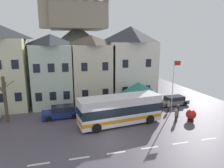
# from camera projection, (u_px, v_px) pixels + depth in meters

# --- Properties ---
(ground_plane) EXTENTS (40.00, 60.00, 0.07)m
(ground_plane) POSITION_uv_depth(u_px,v_px,m) (108.00, 137.00, 18.91)
(ground_plane) COLOR #514A53
(townhouse_00) EXTENTS (5.60, 6.14, 10.98)m
(townhouse_00) POSITION_uv_depth(u_px,v_px,m) (5.00, 68.00, 26.31)
(townhouse_00) COLOR beige
(townhouse_00) RESTS_ON ground_plane
(townhouse_01) EXTENTS (5.20, 6.18, 9.94)m
(townhouse_01) POSITION_uv_depth(u_px,v_px,m) (52.00, 70.00, 27.96)
(townhouse_01) COLOR silver
(townhouse_01) RESTS_ON ground_plane
(townhouse_02) EXTENTS (5.61, 5.19, 9.84)m
(townhouse_02) POSITION_uv_depth(u_px,v_px,m) (92.00, 70.00, 28.92)
(townhouse_02) COLOR beige
(townhouse_02) RESTS_ON ground_plane
(townhouse_03) EXTENTS (6.91, 5.63, 11.15)m
(townhouse_03) POSITION_uv_depth(u_px,v_px,m) (130.00, 64.00, 30.53)
(townhouse_03) COLOR silver
(townhouse_03) RESTS_ON ground_plane
(hilltop_castle) EXTENTS (32.84, 32.84, 18.83)m
(hilltop_castle) POSITION_uv_depth(u_px,v_px,m) (78.00, 50.00, 48.95)
(hilltop_castle) COLOR #595E52
(hilltop_castle) RESTS_ON ground_plane
(transit_bus) EXTENTS (9.35, 3.64, 3.13)m
(transit_bus) POSITION_uv_depth(u_px,v_px,m) (120.00, 110.00, 21.73)
(transit_bus) COLOR white
(transit_bus) RESTS_ON ground_plane
(bus_shelter) EXTENTS (3.60, 3.60, 3.68)m
(bus_shelter) POSITION_uv_depth(u_px,v_px,m) (138.00, 87.00, 26.26)
(bus_shelter) COLOR #473D33
(bus_shelter) RESTS_ON ground_plane
(parked_car_00) EXTENTS (4.47, 2.00, 1.45)m
(parked_car_00) POSITION_uv_depth(u_px,v_px,m) (62.00, 112.00, 23.67)
(parked_car_00) COLOR navy
(parked_car_00) RESTS_ON ground_plane
(parked_car_02) EXTENTS (4.42, 2.04, 1.31)m
(parked_car_02) POSITION_uv_depth(u_px,v_px,m) (173.00, 101.00, 28.38)
(parked_car_02) COLOR slate
(parked_car_02) RESTS_ON ground_plane
(pedestrian_00) EXTENTS (0.34, 0.34, 1.53)m
(pedestrian_00) POSITION_uv_depth(u_px,v_px,m) (168.00, 105.00, 25.65)
(pedestrian_00) COLOR black
(pedestrian_00) RESTS_ON ground_plane
(pedestrian_01) EXTENTS (0.32, 0.29, 1.66)m
(pedestrian_01) POSITION_uv_depth(u_px,v_px,m) (162.00, 105.00, 25.48)
(pedestrian_01) COLOR #2D2D38
(pedestrian_01) RESTS_ON ground_plane
(pedestrian_02) EXTENTS (0.34, 0.37, 1.56)m
(pedestrian_02) POSITION_uv_depth(u_px,v_px,m) (176.00, 115.00, 22.35)
(pedestrian_02) COLOR #38332D
(pedestrian_02) RESTS_ON ground_plane
(pedestrian_03) EXTENTS (0.32, 0.35, 1.53)m
(pedestrian_03) POSITION_uv_depth(u_px,v_px,m) (178.00, 110.00, 24.01)
(pedestrian_03) COLOR black
(pedestrian_03) RESTS_ON ground_plane
(public_bench) EXTENTS (1.75, 0.48, 0.87)m
(public_bench) POSITION_uv_depth(u_px,v_px,m) (144.00, 101.00, 28.77)
(public_bench) COLOR #33473D
(public_bench) RESTS_ON ground_plane
(flagpole) EXTENTS (0.95, 0.10, 6.65)m
(flagpole) POSITION_uv_depth(u_px,v_px,m) (174.00, 82.00, 25.07)
(flagpole) COLOR silver
(flagpole) RESTS_ON ground_plane
(harbour_buoy) EXTENTS (1.13, 1.13, 1.38)m
(harbour_buoy) POSITION_uv_depth(u_px,v_px,m) (191.00, 115.00, 22.55)
(harbour_buoy) COLOR black
(harbour_buoy) RESTS_ON ground_plane
(bare_tree_01) EXTENTS (2.05, 2.09, 5.24)m
(bare_tree_01) POSITION_uv_depth(u_px,v_px,m) (5.00, 99.00, 21.85)
(bare_tree_01) COLOR brown
(bare_tree_01) RESTS_ON ground_plane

